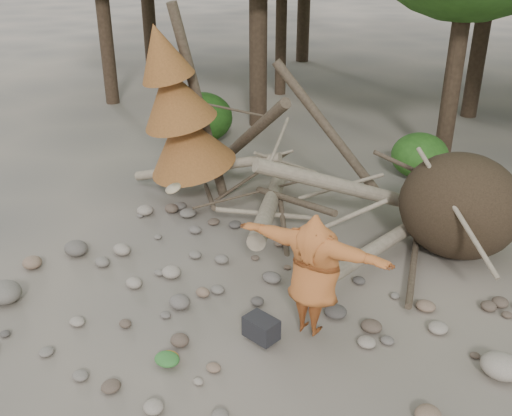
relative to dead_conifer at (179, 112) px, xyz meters
The scene contains 12 objects.
ground 5.05m from the dead_conifer, 47.26° to the right, with size 120.00×120.00×0.00m, color #514C44.
deadfall_pile 5.33m from the dead_conifer, ahead, with size 8.55×5.24×3.30m.
dead_conifer is the anchor object (origin of this frame).
bush_left 4.72m from the dead_conifer, 121.92° to the left, with size 1.80×1.80×1.44m, color #204A13.
bush_mid 6.11m from the dead_conifer, 48.52° to the left, with size 1.40×1.40×1.12m, color #2A5D1B.
frisbee_thrower 5.42m from the dead_conifer, 30.34° to the right, with size 3.62×0.71×1.94m.
backpack 5.52m from the dead_conifer, 38.55° to the right, with size 0.49×0.33×0.33m, color black.
cloth_green 5.82m from the dead_conifer, 53.64° to the right, with size 0.37×0.31×0.14m, color #2D6629.
cloth_orange 5.77m from the dead_conifer, 53.39° to the right, with size 0.30×0.25×0.11m, color #A5661C.
boulder_front_left 4.98m from the dead_conifer, 90.50° to the right, with size 0.58×0.52×0.35m, color #645E54.
boulder_mid_right 7.73m from the dead_conifer, 16.55° to the right, with size 0.55×0.50×0.33m, color gray.
boulder_mid_left 3.52m from the dead_conifer, 95.05° to the right, with size 0.46×0.42×0.28m, color #59524B.
Camera 1 is at (4.50, -5.64, 5.33)m, focal length 40.00 mm.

